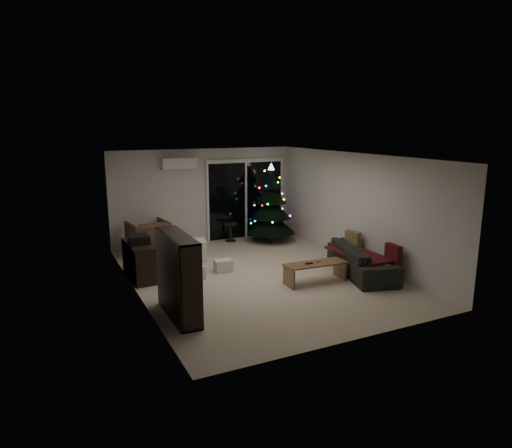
{
  "coord_description": "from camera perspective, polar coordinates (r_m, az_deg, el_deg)",
  "views": [
    {
      "loc": [
        -4.04,
        -8.21,
        3.12
      ],
      "look_at": [
        0.1,
        0.3,
        1.05
      ],
      "focal_mm": 32.0,
      "sensor_mm": 36.0,
      "label": 1
    }
  ],
  "objects": [
    {
      "name": "christmas_tree",
      "position": [
        12.27,
        1.89,
        2.68
      ],
      "size": [
        1.7,
        1.7,
        2.12
      ],
      "primitive_type": "cone",
      "rotation": [
        0.0,
        0.0,
        -0.36
      ],
      "color": "black",
      "rests_on": "floor"
    },
    {
      "name": "floor_lamp",
      "position": [
        12.13,
        -13.06,
        1.42
      ],
      "size": [
        0.28,
        0.28,
        1.78
      ],
      "primitive_type": "cylinder",
      "color": "black",
      "rests_on": "floor"
    },
    {
      "name": "cushion_b",
      "position": [
        9.59,
        16.78,
        -3.67
      ],
      "size": [
        0.15,
        0.42,
        0.41
      ],
      "primitive_type": "cube",
      "rotation": [
        0.0,
        0.0,
        -0.07
      ],
      "color": "#571916",
      "rests_on": "sofa"
    },
    {
      "name": "sofa_throw",
      "position": [
        9.86,
        12.69,
        -3.67
      ],
      "size": [
        0.67,
        1.54,
        0.05
      ],
      "primitive_type": "cube",
      "color": "#571916",
      "rests_on": "sofa"
    },
    {
      "name": "room",
      "position": [
        10.9,
        -1.06,
        1.21
      ],
      "size": [
        6.5,
        7.51,
        2.6
      ],
      "color": "beige",
      "rests_on": "ground"
    },
    {
      "name": "ottoman",
      "position": [
        10.81,
        -7.69,
        -3.23
      ],
      "size": [
        0.64,
        0.64,
        0.48
      ],
      "primitive_type": "cube",
      "rotation": [
        0.0,
        0.0,
        -0.23
      ],
      "color": "beige",
      "rests_on": "floor"
    },
    {
      "name": "side_table",
      "position": [
        12.43,
        -3.19,
        -1.03
      ],
      "size": [
        0.51,
        0.51,
        0.5
      ],
      "primitive_type": "cylinder",
      "rotation": [
        0.0,
        0.0,
        -0.34
      ],
      "color": "black",
      "rests_on": "floor"
    },
    {
      "name": "stereo",
      "position": [
        9.6,
        -14.45,
        -1.84
      ],
      "size": [
        0.38,
        0.45,
        0.16
      ],
      "primitive_type": "cube",
      "color": "black",
      "rests_on": "media_cabinet"
    },
    {
      "name": "remote_a",
      "position": [
        9.17,
        6.66,
        -4.9
      ],
      "size": [
        0.16,
        0.05,
        0.02
      ],
      "primitive_type": "cube",
      "color": "black",
      "rests_on": "coffee_table"
    },
    {
      "name": "bookshelf",
      "position": [
        7.56,
        -10.94,
        -6.6
      ],
      "size": [
        0.86,
        1.42,
        1.39
      ],
      "primitive_type": null,
      "rotation": [
        0.0,
        0.0,
        -0.4
      ],
      "color": "black",
      "rests_on": "floor"
    },
    {
      "name": "cushion_a",
      "position": [
        10.54,
        12.02,
        -1.98
      ],
      "size": [
        0.16,
        0.42,
        0.41
      ],
      "primitive_type": "cube",
      "rotation": [
        0.0,
        0.0,
        0.09
      ],
      "color": "olive",
      "rests_on": "sofa"
    },
    {
      "name": "armchair",
      "position": [
        11.46,
        -13.31,
        -1.63
      ],
      "size": [
        1.0,
        1.02,
        0.84
      ],
      "primitive_type": "imported",
      "rotation": [
        0.0,
        0.0,
        3.26
      ],
      "color": "brown",
      "rests_on": "floor"
    },
    {
      "name": "cardboard_box_b",
      "position": [
        9.93,
        -4.12,
        -5.21
      ],
      "size": [
        0.39,
        0.3,
        0.26
      ],
      "primitive_type": "cube",
      "rotation": [
        0.0,
        0.0,
        -0.04
      ],
      "color": "silver",
      "rests_on": "floor"
    },
    {
      "name": "sofa",
      "position": [
        9.96,
        13.1,
        -4.36
      ],
      "size": [
        1.41,
        2.28,
        0.62
      ],
      "primitive_type": "imported",
      "rotation": [
        0.0,
        0.0,
        1.28
      ],
      "color": "black",
      "rests_on": "floor"
    },
    {
      "name": "coffee_table",
      "position": [
        9.31,
        7.41,
        -6.03
      ],
      "size": [
        1.3,
        0.51,
        0.4
      ],
      "primitive_type": null,
      "rotation": [
        0.0,
        0.0,
        -0.05
      ],
      "color": "olive",
      "rests_on": "floor"
    },
    {
      "name": "media_cabinet",
      "position": [
        9.72,
        -14.3,
        -4.45
      ],
      "size": [
        0.5,
        1.22,
        0.75
      ],
      "primitive_type": "cube",
      "rotation": [
        0.0,
        0.0,
        0.04
      ],
      "color": "black",
      "rests_on": "floor"
    },
    {
      "name": "remote_b",
      "position": [
        9.34,
        7.79,
        -4.61
      ],
      "size": [
        0.15,
        0.09,
        0.02
      ],
      "primitive_type": "cube",
      "rotation": [
        0.0,
        0.0,
        0.35
      ],
      "color": "slate",
      "rests_on": "coffee_table"
    },
    {
      "name": "cardboard_box_a",
      "position": [
        9.47,
        -7.71,
        -6.12
      ],
      "size": [
        0.44,
        0.37,
        0.28
      ],
      "primitive_type": "cube",
      "rotation": [
        0.0,
        0.0,
        0.2
      ],
      "color": "silver",
      "rests_on": "floor"
    }
  ]
}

